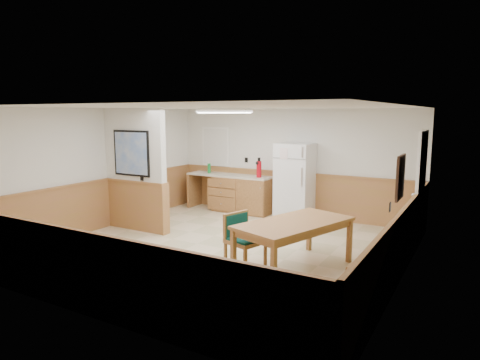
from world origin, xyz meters
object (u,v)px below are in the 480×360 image
Objects in this scene: refrigerator at (295,182)px; dining_bench at (379,261)px; fire_extinguisher at (259,169)px; soap_bottle at (209,168)px; dining_table at (294,227)px; dining_chair at (241,235)px.

dining_bench is (2.50, -2.91, -0.53)m from refrigerator.
fire_extinguisher is 1.44m from soap_bottle.
dining_table is 8.63× the size of soap_bottle.
refrigerator is 1.09× the size of dining_bench.
refrigerator is at bearing 114.88° from dining_chair.
fire_extinguisher is at bearing 144.28° from dining_table.
dining_chair is (0.44, -3.22, -0.38)m from refrigerator.
dining_table is 0.84m from dining_chair.
fire_extinguisher is (-1.36, 3.22, 0.61)m from dining_chair.
fire_extinguisher is (-3.41, 2.91, 0.76)m from dining_bench.
dining_table is at bearing 38.84° from dining_chair.
dining_bench is 6.59× the size of soap_bottle.
fire_extinguisher reaches higher than soap_bottle.
soap_bottle is (-2.35, 0.04, 0.15)m from refrigerator.
soap_bottle reaches higher than dining_table.
dining_chair is at bearing -82.49° from refrigerator.
soap_bottle is (-2.79, 3.26, 0.53)m from dining_chair.
soap_bottle is at bearing 178.82° from refrigerator.
dining_table is at bearing -67.80° from refrigerator.
refrigerator reaches higher than dining_table.
dining_table is at bearing -173.34° from dining_bench.
soap_bottle is (-4.84, 2.95, 0.68)m from dining_bench.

